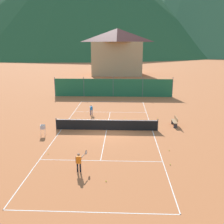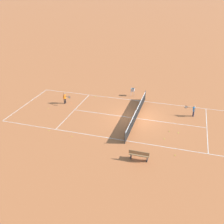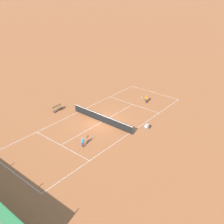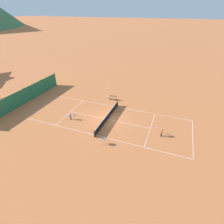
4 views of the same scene
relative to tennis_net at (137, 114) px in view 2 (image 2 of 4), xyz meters
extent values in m
plane|color=#BC6638|center=(0.00, 0.00, -0.50)|extent=(600.00, 600.00, 0.00)
cube|color=white|center=(0.00, -11.90, -0.50)|extent=(8.25, 0.05, 0.01)
cube|color=white|center=(-4.10, 0.00, -0.50)|extent=(0.05, 23.85, 0.01)
cube|color=white|center=(4.10, 0.00, -0.50)|extent=(0.05, 23.85, 0.01)
cube|color=white|center=(0.00, 6.40, -0.50)|extent=(8.20, 0.05, 0.01)
cube|color=white|center=(0.00, -6.40, -0.50)|extent=(8.20, 0.05, 0.01)
cube|color=white|center=(0.00, 0.00, -0.50)|extent=(0.05, 12.80, 0.01)
cylinder|color=#2D2D2D|center=(-4.55, 0.00, 0.03)|extent=(0.08, 0.08, 1.06)
cylinder|color=#2D2D2D|center=(4.55, 0.00, 0.03)|extent=(0.08, 0.08, 1.06)
cube|color=black|center=(0.00, 0.00, -0.04)|extent=(9.10, 0.02, 0.91)
cube|color=white|center=(0.00, 0.00, 0.43)|extent=(9.10, 0.04, 0.06)
cylinder|color=#23284C|center=(-1.92, 5.18, -0.24)|extent=(0.09, 0.09, 0.53)
cylinder|color=#23284C|center=(-2.08, 5.14, -0.24)|extent=(0.09, 0.09, 0.53)
cube|color=blue|center=(-2.00, 5.16, 0.23)|extent=(0.28, 0.20, 0.41)
sphere|color=tan|center=(-2.00, 5.16, 0.54)|extent=(0.16, 0.16, 0.16)
cylinder|color=tan|center=(-1.85, 5.20, 0.23)|extent=(0.06, 0.06, 0.41)
cylinder|color=tan|center=(-2.11, 4.93, 0.39)|extent=(0.15, 0.41, 0.06)
cylinder|color=black|center=(-2.05, 4.64, 0.39)|extent=(0.07, 0.19, 0.03)
torus|color=black|center=(-1.99, 4.41, 0.39)|extent=(0.08, 0.28, 0.28)
cylinder|color=silver|center=(-1.99, 4.41, 0.39)|extent=(0.06, 0.24, 0.25)
cylinder|color=black|center=(-1.26, -7.99, -0.22)|extent=(0.10, 0.10, 0.57)
cylinder|color=black|center=(-1.08, -8.03, -0.22)|extent=(0.10, 0.10, 0.57)
cube|color=orange|center=(-1.17, -8.01, 0.29)|extent=(0.30, 0.21, 0.44)
sphere|color=#A37556|center=(-1.17, -8.01, 0.62)|extent=(0.17, 0.17, 0.17)
cylinder|color=#A37556|center=(-1.34, -7.97, 0.29)|extent=(0.06, 0.06, 0.44)
cylinder|color=#A37556|center=(-0.95, -7.84, 0.46)|extent=(0.16, 0.44, 0.06)
cylinder|color=black|center=(-0.88, -7.53, 0.46)|extent=(0.07, 0.20, 0.03)
torus|color=black|center=(-0.82, -7.29, 0.46)|extent=(0.09, 0.28, 0.28)
cylinder|color=silver|center=(-0.82, -7.29, 0.46)|extent=(0.06, 0.24, 0.25)
sphere|color=#CCE033|center=(1.69, 4.01, -0.47)|extent=(0.07, 0.07, 0.07)
sphere|color=#CCE033|center=(5.04, 4.00, -0.47)|extent=(0.07, 0.07, 0.07)
sphere|color=#CCE033|center=(2.94, 2.95, -0.47)|extent=(0.07, 0.07, 0.07)
sphere|color=#CCE033|center=(4.50, -6.85, -0.47)|extent=(0.07, 0.07, 0.07)
sphere|color=#CCE033|center=(0.53, -9.11, -0.47)|extent=(0.07, 0.07, 0.07)
sphere|color=#CCE033|center=(-3.77, -5.53, -0.47)|extent=(0.07, 0.07, 0.07)
sphere|color=#CCE033|center=(1.61, 3.25, -0.47)|extent=(0.07, 0.07, 0.07)
sphere|color=#CCE033|center=(4.83, -4.52, -0.47)|extent=(0.07, 0.07, 0.07)
cylinder|color=#B7B7BC|center=(-5.47, -1.73, -0.22)|extent=(0.02, 0.02, 0.55)
cylinder|color=#B7B7BC|center=(-5.13, -1.73, -0.22)|extent=(0.02, 0.02, 0.55)
cylinder|color=#B7B7BC|center=(-5.47, -1.39, -0.22)|extent=(0.02, 0.02, 0.55)
cylinder|color=#B7B7BC|center=(-5.13, -1.39, -0.22)|extent=(0.02, 0.02, 0.55)
cube|color=#B7B7BC|center=(-5.30, -1.56, 0.06)|extent=(0.34, 0.34, 0.02)
cube|color=#B7B7BC|center=(-5.30, -1.73, 0.22)|extent=(0.34, 0.02, 0.34)
cube|color=#B7B7BC|center=(-5.30, -1.39, 0.22)|extent=(0.34, 0.02, 0.34)
cube|color=#B7B7BC|center=(-5.47, -1.56, 0.22)|extent=(0.02, 0.34, 0.34)
cube|color=#B7B7BC|center=(-5.13, -1.56, 0.22)|extent=(0.02, 0.34, 0.34)
sphere|color=#CCE033|center=(-5.43, -1.57, 0.10)|extent=(0.07, 0.07, 0.07)
sphere|color=#CCE033|center=(-5.26, -1.70, 0.10)|extent=(0.07, 0.07, 0.07)
sphere|color=#CCE033|center=(-5.31, -1.59, 0.10)|extent=(0.07, 0.07, 0.07)
sphere|color=#CCE033|center=(-5.26, -1.51, 0.10)|extent=(0.07, 0.07, 0.07)
sphere|color=#CCE033|center=(-5.36, -1.67, 0.10)|extent=(0.07, 0.07, 0.07)
sphere|color=#CCE033|center=(-5.27, -1.61, 0.10)|extent=(0.07, 0.07, 0.07)
sphere|color=#CCE033|center=(-5.25, -1.67, 0.16)|extent=(0.07, 0.07, 0.07)
sphere|color=#CCE033|center=(-5.20, -1.61, 0.16)|extent=(0.07, 0.07, 0.07)
sphere|color=#CCE033|center=(-5.34, -1.62, 0.16)|extent=(0.07, 0.07, 0.07)
sphere|color=#CCE033|center=(-5.31, -1.70, 0.16)|extent=(0.07, 0.07, 0.07)
sphere|color=#CCE033|center=(-5.17, -1.63, 0.16)|extent=(0.07, 0.07, 0.07)
sphere|color=#CCE033|center=(-5.36, -1.45, 0.16)|extent=(0.07, 0.07, 0.07)
sphere|color=#CCE033|center=(-5.37, -1.57, 0.21)|extent=(0.07, 0.07, 0.07)
sphere|color=#CCE033|center=(-5.30, -1.61, 0.21)|extent=(0.07, 0.07, 0.07)
sphere|color=#CCE033|center=(-5.18, -1.63, 0.21)|extent=(0.07, 0.07, 0.07)
sphere|color=#CCE033|center=(-5.35, -1.58, 0.21)|extent=(0.07, 0.07, 0.07)
cube|color=olive|center=(6.30, 1.51, -0.06)|extent=(0.36, 1.50, 0.05)
cube|color=olive|center=(6.46, 1.51, 0.20)|extent=(0.04, 1.50, 0.28)
cube|color=#333338|center=(6.30, 0.91, -0.28)|extent=(0.32, 0.06, 0.44)
cube|color=#333338|center=(6.30, 2.11, -0.28)|extent=(0.32, 0.06, 0.44)
camera|label=1|loc=(1.43, -22.33, 7.00)|focal=42.00mm
camera|label=2|loc=(21.79, 4.07, 11.17)|focal=42.00mm
camera|label=3|loc=(-18.42, 20.43, 14.78)|focal=42.00mm
camera|label=4|loc=(-20.25, -8.46, 13.93)|focal=28.00mm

